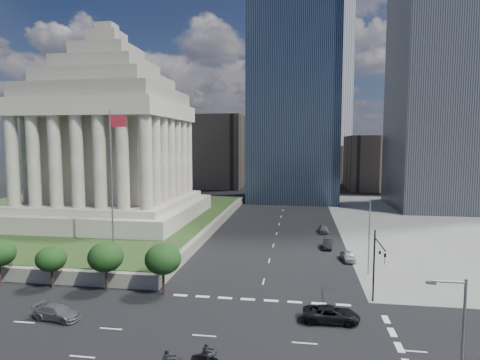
% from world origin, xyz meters
% --- Properties ---
extents(ground, '(500.00, 500.00, 0.00)m').
position_xyz_m(ground, '(0.00, 100.00, 0.00)').
color(ground, black).
rests_on(ground, ground).
extents(plaza_terrace, '(66.00, 70.00, 1.80)m').
position_xyz_m(plaza_terrace, '(-45.00, 50.00, 0.90)').
color(plaza_terrace, slate).
rests_on(plaza_terrace, ground).
extents(plaza_lawn, '(64.00, 68.00, 0.10)m').
position_xyz_m(plaza_lawn, '(-45.00, 50.00, 1.85)').
color(plaza_lawn, '#233D19').
rests_on(plaza_lawn, plaza_terrace).
extents(war_memorial, '(34.00, 34.00, 39.00)m').
position_xyz_m(war_memorial, '(-34.00, 48.00, 21.40)').
color(war_memorial, gray).
rests_on(war_memorial, plaza_lawn).
extents(flagpole, '(2.52, 0.24, 20.00)m').
position_xyz_m(flagpole, '(-21.83, 24.00, 13.11)').
color(flagpole, slate).
rests_on(flagpole, plaza_lawn).
extents(midrise_glass, '(26.00, 26.00, 60.00)m').
position_xyz_m(midrise_glass, '(2.00, 95.00, 30.00)').
color(midrise_glass, black).
rests_on(midrise_glass, ground).
extents(highrise_ne, '(26.00, 28.00, 100.00)m').
position_xyz_m(highrise_ne, '(42.00, 85.00, 50.00)').
color(highrise_ne, black).
rests_on(highrise_ne, ground).
extents(building_filler_ne, '(20.00, 30.00, 20.00)m').
position_xyz_m(building_filler_ne, '(32.00, 130.00, 10.00)').
color(building_filler_ne, brown).
rests_on(building_filler_ne, ground).
extents(building_filler_nw, '(24.00, 30.00, 28.00)m').
position_xyz_m(building_filler_nw, '(-30.00, 130.00, 14.00)').
color(building_filler_nw, brown).
rests_on(building_filler_nw, ground).
extents(traffic_signal_ne, '(0.30, 5.74, 8.00)m').
position_xyz_m(traffic_signal_ne, '(12.50, 13.70, 5.25)').
color(traffic_signal_ne, black).
rests_on(traffic_signal_ne, ground).
extents(street_lamp_south, '(2.13, 0.22, 10.00)m').
position_xyz_m(street_lamp_south, '(13.33, -6.00, 5.66)').
color(street_lamp_south, slate).
rests_on(street_lamp_south, ground).
extents(street_lamp_north, '(2.13, 0.22, 10.00)m').
position_xyz_m(street_lamp_north, '(13.33, 25.00, 5.66)').
color(street_lamp_north, slate).
rests_on(street_lamp_north, ground).
extents(pickup_truck, '(5.59, 2.70, 1.53)m').
position_xyz_m(pickup_truck, '(7.58, 9.64, 0.77)').
color(pickup_truck, black).
rests_on(pickup_truck, ground).
extents(suv_grey, '(2.77, 5.18, 1.43)m').
position_xyz_m(suv_grey, '(-19.19, 6.12, 0.71)').
color(suv_grey, '#505157').
rests_on(suv_grey, ground).
extents(parked_sedan_near, '(4.40, 2.19, 1.44)m').
position_xyz_m(parked_sedan_near, '(11.50, 30.75, 0.72)').
color(parked_sedan_near, '#999CA2').
rests_on(parked_sedan_near, ground).
extents(parked_sedan_mid, '(1.75, 4.25, 1.37)m').
position_xyz_m(parked_sedan_mid, '(9.00, 37.42, 0.68)').
color(parked_sedan_mid, black).
rests_on(parked_sedan_mid, ground).
extents(parked_sedan_far, '(4.40, 1.85, 1.49)m').
position_xyz_m(parked_sedan_far, '(9.00, 49.28, 0.74)').
color(parked_sedan_far, '#5C5E64').
rests_on(parked_sedan_far, ground).
extents(motorcycle_trail, '(2.38, 0.88, 1.73)m').
position_xyz_m(motorcycle_trail, '(-2.80, 0.38, 0.86)').
color(motorcycle_trail, black).
rests_on(motorcycle_trail, ground).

